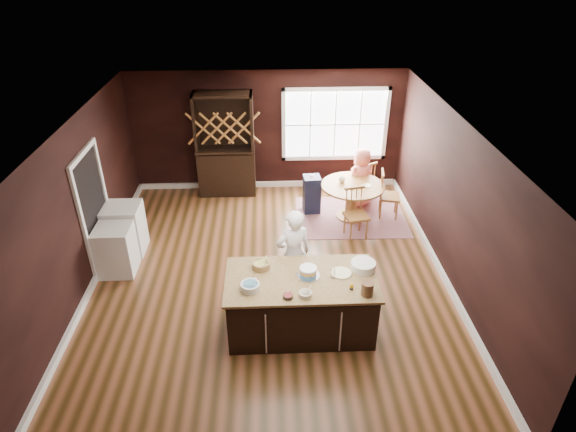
% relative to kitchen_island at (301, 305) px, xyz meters
% --- Properties ---
extents(room_shell, '(7.00, 7.00, 7.00)m').
position_rel_kitchen_island_xyz_m(room_shell, '(-0.44, 1.27, 0.91)').
color(room_shell, brown).
rests_on(room_shell, ground).
extents(window, '(2.36, 0.10, 1.66)m').
position_rel_kitchen_island_xyz_m(window, '(1.06, 4.74, 1.06)').
color(window, white).
rests_on(window, room_shell).
extents(doorway, '(0.08, 1.26, 2.13)m').
position_rel_kitchen_island_xyz_m(doorway, '(-3.41, 1.87, 0.59)').
color(doorway, white).
rests_on(doorway, room_shell).
extents(kitchen_island, '(2.15, 1.13, 0.92)m').
position_rel_kitchen_island_xyz_m(kitchen_island, '(0.00, 0.00, 0.00)').
color(kitchen_island, black).
rests_on(kitchen_island, ground).
extents(dining_table, '(1.28, 1.28, 0.75)m').
position_rel_kitchen_island_xyz_m(dining_table, '(1.27, 3.25, 0.10)').
color(dining_table, '#915A2C').
rests_on(dining_table, ground).
extents(baker, '(0.66, 0.53, 1.58)m').
position_rel_kitchen_island_xyz_m(baker, '(-0.07, 0.78, 0.35)').
color(baker, white).
rests_on(baker, ground).
extents(layer_cake, '(0.34, 0.34, 0.14)m').
position_rel_kitchen_island_xyz_m(layer_cake, '(0.10, 0.06, 0.55)').
color(layer_cake, white).
rests_on(layer_cake, kitchen_island).
extents(bowl_blue, '(0.26, 0.26, 0.10)m').
position_rel_kitchen_island_xyz_m(bowl_blue, '(-0.71, -0.21, 0.53)').
color(bowl_blue, silver).
rests_on(bowl_blue, kitchen_island).
extents(bowl_yellow, '(0.26, 0.26, 0.10)m').
position_rel_kitchen_island_xyz_m(bowl_yellow, '(-0.57, 0.28, 0.53)').
color(bowl_yellow, brown).
rests_on(bowl_yellow, kitchen_island).
extents(bowl_pink, '(0.14, 0.14, 0.05)m').
position_rel_kitchen_island_xyz_m(bowl_pink, '(-0.20, -0.41, 0.51)').
color(bowl_pink, silver).
rests_on(bowl_pink, kitchen_island).
extents(bowl_olive, '(0.18, 0.18, 0.07)m').
position_rel_kitchen_island_xyz_m(bowl_olive, '(0.03, -0.39, 0.51)').
color(bowl_olive, '#F8EAC3').
rests_on(bowl_olive, kitchen_island).
extents(drinking_glass, '(0.08, 0.08, 0.15)m').
position_rel_kitchen_island_xyz_m(drinking_glass, '(0.44, -0.00, 0.56)').
color(drinking_glass, white).
rests_on(drinking_glass, kitchen_island).
extents(dinner_plate, '(0.29, 0.29, 0.02)m').
position_rel_kitchen_island_xyz_m(dinner_plate, '(0.58, 0.09, 0.49)').
color(dinner_plate, '#F8EDBF').
rests_on(dinner_plate, kitchen_island).
extents(white_tub, '(0.36, 0.36, 0.12)m').
position_rel_kitchen_island_xyz_m(white_tub, '(0.91, 0.18, 0.54)').
color(white_tub, white).
rests_on(white_tub, kitchen_island).
extents(stoneware_crock, '(0.17, 0.17, 0.20)m').
position_rel_kitchen_island_xyz_m(stoneware_crock, '(0.86, -0.39, 0.58)').
color(stoneware_crock, '#423421').
rests_on(stoneware_crock, kitchen_island).
extents(toy_figurine, '(0.05, 0.05, 0.09)m').
position_rel_kitchen_island_xyz_m(toy_figurine, '(0.67, -0.27, 0.53)').
color(toy_figurine, '#E29D08').
rests_on(toy_figurine, kitchen_island).
extents(rug, '(2.30, 1.80, 0.01)m').
position_rel_kitchen_island_xyz_m(rug, '(1.27, 3.25, -0.43)').
color(rug, brown).
rests_on(rug, ground).
extents(chair_east, '(0.48, 0.50, 1.02)m').
position_rel_kitchen_island_xyz_m(chair_east, '(2.05, 3.25, 0.07)').
color(chair_east, olive).
rests_on(chair_east, ground).
extents(chair_south, '(0.51, 0.49, 1.02)m').
position_rel_kitchen_island_xyz_m(chair_south, '(1.23, 2.49, 0.07)').
color(chair_south, olive).
rests_on(chair_south, ground).
extents(chair_north, '(0.50, 0.49, 0.91)m').
position_rel_kitchen_island_xyz_m(chair_north, '(1.68, 4.11, 0.01)').
color(chair_north, brown).
rests_on(chair_north, ground).
extents(seated_woman, '(0.76, 0.67, 1.30)m').
position_rel_kitchen_island_xyz_m(seated_woman, '(1.54, 3.78, 0.21)').
color(seated_woman, '#F67A6E').
rests_on(seated_woman, ground).
extents(high_chair, '(0.37, 0.37, 0.85)m').
position_rel_kitchen_island_xyz_m(high_chair, '(0.46, 3.52, -0.02)').
color(high_chair, '#1B233A').
rests_on(high_chair, ground).
extents(toddler, '(0.18, 0.14, 0.26)m').
position_rel_kitchen_island_xyz_m(toddler, '(0.52, 3.60, 0.37)').
color(toddler, '#8CA5BF').
rests_on(toddler, high_chair).
extents(table_plate, '(0.18, 0.18, 0.01)m').
position_rel_kitchen_island_xyz_m(table_plate, '(1.54, 3.18, 0.32)').
color(table_plate, beige).
rests_on(table_plate, dining_table).
extents(table_cup, '(0.15, 0.15, 0.10)m').
position_rel_kitchen_island_xyz_m(table_cup, '(1.06, 3.37, 0.36)').
color(table_cup, white).
rests_on(table_cup, dining_table).
extents(hutch, '(1.26, 0.52, 2.31)m').
position_rel_kitchen_island_xyz_m(hutch, '(-1.36, 4.49, 0.71)').
color(hutch, '#412A13').
rests_on(hutch, ground).
extents(washer, '(0.60, 0.58, 0.87)m').
position_rel_kitchen_island_xyz_m(washer, '(-3.08, 1.55, -0.00)').
color(washer, white).
rests_on(washer, ground).
extents(dryer, '(0.65, 0.62, 0.94)m').
position_rel_kitchen_island_xyz_m(dryer, '(-3.08, 2.19, 0.03)').
color(dryer, white).
rests_on(dryer, ground).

